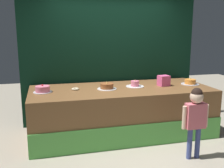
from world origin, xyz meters
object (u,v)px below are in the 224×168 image
pink_box (164,81)px  cake_far_left (43,89)px  child_figure (196,114)px  cake_center_left (107,87)px  donut (75,89)px  cake_center_right (135,84)px  cake_far_right (190,82)px

pink_box → cake_far_left: bearing=179.6°
child_figure → cake_center_left: child_figure is taller
pink_box → cake_far_left: size_ratio=0.62×
donut → cake_center_left: cake_center_left is taller
pink_box → cake_center_right: 0.55m
child_figure → cake_far_left: child_figure is taller
pink_box → cake_far_right: bearing=-1.3°
donut → cake_far_left: size_ratio=0.42×
cake_center_left → donut: bearing=172.8°
pink_box → cake_center_right: size_ratio=0.59×
donut → cake_far_right: bearing=-1.7°
cake_far_right → cake_center_left: bearing=-179.8°
donut → cake_far_left: 0.55m
child_figure → cake_far_left: bearing=150.0°
cake_center_right → cake_far_right: cake_far_right is taller
donut → child_figure: bearing=-38.7°
pink_box → cake_center_left: bearing=-179.0°
cake_center_right → cake_center_left: bearing=-172.6°
child_figure → cake_far_right: (0.61, 1.20, 0.20)m
pink_box → cake_far_left: pink_box is taller
cake_center_right → cake_far_right: size_ratio=0.97×
child_figure → cake_far_left: (-2.12, 1.23, 0.21)m
child_figure → donut: (-1.57, 1.26, 0.18)m
cake_center_left → cake_center_right: bearing=7.4°
cake_far_left → cake_far_right: 2.74m
cake_center_left → cake_center_right: (0.55, 0.07, -0.00)m
pink_box → cake_center_right: (-0.55, 0.05, -0.05)m
cake_center_right → pink_box: bearing=-5.5°
cake_far_left → cake_far_right: size_ratio=0.93×
donut → cake_far_right: size_ratio=0.38×
cake_center_right → cake_far_right: 1.10m
pink_box → cake_far_right: (0.55, -0.01, -0.05)m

